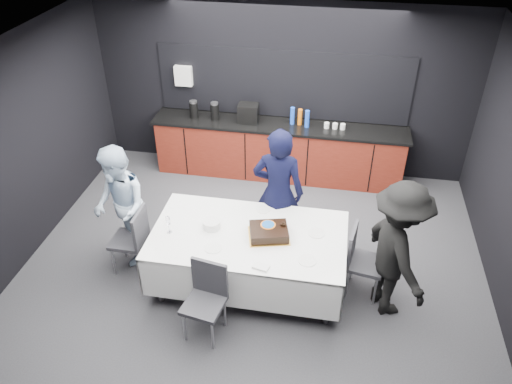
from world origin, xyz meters
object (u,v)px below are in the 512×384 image
champagne_flute (168,222)px  chair_right (360,257)px  chair_left (134,236)px  plate_stack (212,224)px  person_left (120,207)px  person_right (397,251)px  party_table (249,243)px  person_center (278,193)px  chair_near (206,295)px  cake_assembly (269,232)px

champagne_flute → chair_right: size_ratio=0.24×
champagne_flute → chair_left: 0.68m
plate_stack → person_left: size_ratio=0.13×
person_left → person_right: person_right is taller
champagne_flute → person_left: (-0.75, 0.31, -0.11)m
person_left → chair_left: bearing=10.9°
plate_stack → champagne_flute: size_ratio=0.95×
party_table → person_center: size_ratio=1.27×
person_right → person_left: bearing=60.3°
person_center → chair_near: bearing=71.6°
champagne_flute → person_left: size_ratio=0.14×
party_table → champagne_flute: (-0.94, -0.13, 0.30)m
chair_near → person_center: (0.57, 1.54, 0.38)m
champagne_flute → party_table: bearing=7.7°
cake_assembly → chair_right: (1.09, 0.10, -0.31)m
champagne_flute → chair_near: champagne_flute is taller
plate_stack → chair_near: 0.92m
chair_right → chair_left: bearing=-177.7°
chair_left → cake_assembly: bearing=0.4°
chair_near → person_center: size_ratio=0.51×
chair_right → chair_near: same height
champagne_flute → person_right: 2.64m
plate_stack → person_center: 0.99m
cake_assembly → chair_near: size_ratio=0.60×
party_table → chair_near: chair_near is taller
cake_assembly → plate_stack: (-0.71, 0.04, -0.01)m
cake_assembly → champagne_flute: 1.20m
cake_assembly → chair_left: cake_assembly is taller
party_table → person_right: person_right is taller
chair_near → person_center: person_center is taller
champagne_flute → plate_stack: bearing=19.7°
champagne_flute → chair_near: (0.62, -0.68, -0.40)m
chair_right → person_left: size_ratio=0.56×
party_table → person_center: 0.82m
cake_assembly → person_center: 0.72m
chair_left → chair_right: same height
party_table → chair_near: bearing=-111.5°
party_table → cake_assembly: cake_assembly is taller
person_left → chair_near: bearing=16.4°
person_center → person_right: (1.45, -0.83, -0.04)m
plate_stack → person_center: (0.71, 0.69, 0.08)m
plate_stack → person_left: (-1.22, 0.14, -0.00)m
party_table → chair_right: 1.34m
person_right → chair_right: bearing=35.5°
party_table → champagne_flute: 1.00m
party_table → champagne_flute: bearing=-172.3°
plate_stack → person_right: person_right is taller
cake_assembly → champagne_flute: (-1.18, -0.14, 0.10)m
party_table → person_left: bearing=173.7°
person_center → person_right: 1.67m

